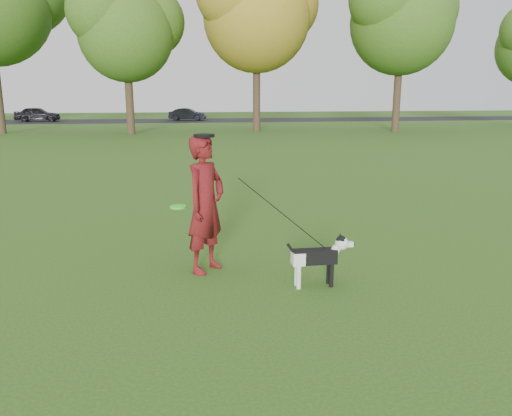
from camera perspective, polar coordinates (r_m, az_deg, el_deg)
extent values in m
plane|color=#285116|center=(6.97, 0.27, -8.09)|extent=(120.00, 120.00, 0.00)
cube|color=black|center=(46.50, -7.44, 9.89)|extent=(120.00, 7.00, 0.02)
imported|color=#540C17|center=(7.06, -5.77, 0.41)|extent=(0.82, 0.85, 1.95)
cube|color=black|center=(6.63, 6.70, -5.53)|extent=(0.58, 0.18, 0.19)
cube|color=white|center=(6.58, 4.83, -5.72)|extent=(0.16, 0.18, 0.17)
cylinder|color=white|center=(6.60, 4.92, -7.89)|extent=(0.06, 0.06, 0.32)
cylinder|color=white|center=(6.72, 4.67, -7.52)|extent=(0.06, 0.06, 0.32)
cylinder|color=black|center=(6.71, 8.62, -7.63)|extent=(0.06, 0.06, 0.32)
cylinder|color=black|center=(6.83, 8.31, -7.27)|extent=(0.06, 0.06, 0.32)
cylinder|color=white|center=(6.68, 8.88, -5.01)|extent=(0.19, 0.12, 0.21)
sphere|color=white|center=(6.68, 9.78, -4.00)|extent=(0.18, 0.18, 0.18)
sphere|color=black|center=(6.67, 9.71, -3.70)|extent=(0.14, 0.14, 0.14)
cube|color=white|center=(6.71, 10.55, -4.09)|extent=(0.12, 0.07, 0.06)
sphere|color=black|center=(6.74, 11.06, -4.06)|extent=(0.04, 0.04, 0.04)
cone|color=black|center=(6.61, 9.85, -3.38)|extent=(0.06, 0.06, 0.07)
cone|color=black|center=(6.69, 9.60, -3.16)|extent=(0.06, 0.06, 0.07)
cylinder|color=black|center=(6.54, 4.35, -5.11)|extent=(0.20, 0.04, 0.26)
cylinder|color=black|center=(6.66, 8.40, -4.96)|extent=(0.13, 0.13, 0.02)
imported|color=black|center=(48.04, -23.69, 9.79)|extent=(3.80, 1.68, 1.27)
imported|color=black|center=(46.47, -7.83, 10.56)|extent=(3.47, 1.84, 1.09)
cylinder|color=#3AFE20|center=(6.97, -8.87, 0.14)|extent=(0.23, 0.23, 0.02)
cylinder|color=black|center=(6.91, -5.96, 8.23)|extent=(0.29, 0.29, 0.04)
cylinder|color=#38281C|center=(32.06, -14.26, 11.95)|extent=(0.48, 0.48, 4.20)
sphere|color=#426B1E|center=(32.30, -14.71, 19.66)|extent=(5.60, 5.60, 5.60)
cylinder|color=#38281C|center=(33.30, 0.07, 13.09)|extent=(0.48, 0.48, 5.04)
sphere|color=#A58426|center=(33.70, 0.07, 21.98)|extent=(6.72, 6.72, 6.72)
cylinder|color=#38281C|center=(34.40, 15.83, 12.44)|extent=(0.48, 0.48, 4.83)
sphere|color=#426B1E|center=(34.74, 16.37, 20.68)|extent=(6.44, 6.44, 6.44)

